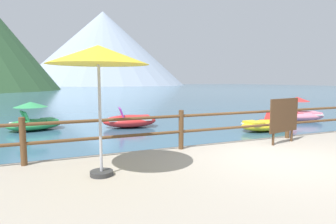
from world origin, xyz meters
The scene contains 9 objects.
ground_plane centered at (0.00, 40.00, 0.00)m, with size 200.00×200.00×0.00m, color #38607A.
dock_railing centered at (0.00, 1.55, 0.97)m, with size 23.92×0.12×0.95m.
sign_board centered at (1.05, 1.07, 1.13)m, with size 1.16×0.28×1.19m.
beach_umbrella centered at (-3.81, 0.36, 2.45)m, with size 1.70×1.70×2.24m.
pedal_boat_0 centered at (7.07, 6.03, 0.40)m, with size 2.85×2.03×1.23m.
pedal_boat_1 centered at (-1.35, 7.53, 0.29)m, with size 2.51×1.65×0.87m.
pedal_boat_2 centered at (3.58, 4.49, 0.24)m, with size 2.38×1.13×0.80m.
pedal_boat_3 centered at (-5.23, 8.41, 0.40)m, with size 2.48×1.94×1.18m.
distant_peak centered at (18.83, 125.28, 16.27)m, with size 71.88×71.88×32.54m, color #93A3B7.
Camera 1 is at (-4.59, -4.48, 2.05)m, focal length 30.11 mm.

